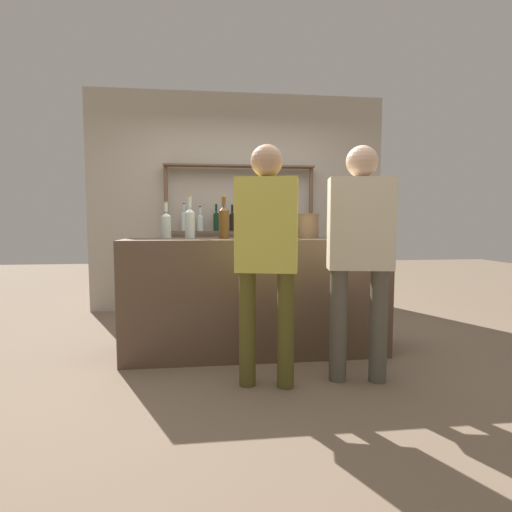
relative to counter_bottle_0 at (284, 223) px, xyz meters
The scene contains 15 objects.
ground_plane 1.17m from the counter_bottle_0, 159.22° to the right, with size 16.00×16.00×0.00m, color #7A6651.
bar_counter 0.69m from the counter_bottle_0, 159.22° to the right, with size 2.24×0.59×1.00m, color brown.
back_wall 1.83m from the counter_bottle_0, 98.28° to the left, with size 3.84×0.12×2.80m, color #B2A899.
back_shelf 1.64m from the counter_bottle_0, 98.96° to the left, with size 1.91×0.18×1.86m.
counter_bottle_0 is the anchor object (origin of this frame).
counter_bottle_1 0.54m from the counter_bottle_0, behind, with size 0.09×0.09×0.37m.
counter_bottle_2 0.67m from the counter_bottle_0, ahead, with size 0.08×0.08×0.36m.
counter_bottle_3 0.83m from the counter_bottle_0, behind, with size 0.08×0.08×0.37m.
counter_bottle_4 0.57m from the counter_bottle_0, ahead, with size 0.09×0.09×0.37m.
counter_bottle_5 1.04m from the counter_bottle_0, behind, with size 0.09×0.09×0.32m.
wine_glass 0.49m from the counter_bottle_0, ahead, with size 0.08×0.08×0.16m.
ice_bucket 0.21m from the counter_bottle_0, ahead, with size 0.24×0.24×0.22m.
cork_jar 0.16m from the counter_bottle_0, 109.71° to the right, with size 0.13×0.13×0.15m.
customer_right 0.91m from the counter_bottle_0, 64.07° to the right, with size 0.47×0.27×1.67m.
customer_center 0.88m from the counter_bottle_0, 108.52° to the right, with size 0.45×0.28×1.66m.
Camera 1 is at (-0.41, -3.41, 1.14)m, focal length 28.00 mm.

